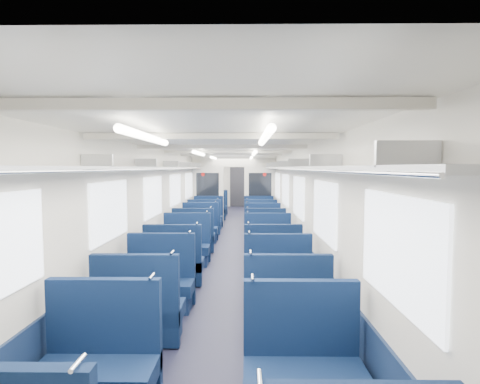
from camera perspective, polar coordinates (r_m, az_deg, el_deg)
The scene contains 35 objects.
floor at distance 10.20m, azimuth -1.34°, elevation -7.44°, with size 2.80×18.00×0.01m, color black.
ceiling at distance 10.02m, azimuth -1.36°, elevation 5.87°, with size 2.80×18.00×0.01m, color silver.
wall_left at distance 10.19m, azimuth -9.24°, elevation -0.83°, with size 0.02×18.00×2.35m, color beige.
dado_left at distance 10.28m, azimuth -9.11°, elevation -5.41°, with size 0.03×17.90×0.70m, color #111E39.
wall_right at distance 10.09m, azimuth 6.62°, elevation -0.85°, with size 0.02×18.00×2.35m, color beige.
dado_right at distance 10.19m, azimuth 6.51°, elevation -5.48°, with size 0.03×17.90×0.70m, color #111E39.
wall_far at distance 19.02m, azimuth -0.38°, elevation 1.32°, with size 2.80×0.02×2.35m, color beige.
luggage_rack_left at distance 10.12m, azimuth -8.25°, elevation 3.68°, with size 0.36×17.40×0.18m.
luggage_rack_right at distance 10.04m, azimuth 5.60°, elevation 3.70°, with size 0.36×17.40×0.18m.
windows at distance 9.57m, azimuth -1.45°, elevation 0.40°, with size 2.78×15.60×0.75m.
ceiling_fittings at distance 9.75m, azimuth -1.41°, elevation 5.57°, with size 2.70×16.06×0.11m.
end_door at distance 18.97m, azimuth -0.39°, elevation 0.79°, with size 0.75×0.06×2.00m, color black.
bulkhead at distance 12.54m, azimuth -0.94°, elevation 0.33°, with size 2.80×0.10×2.35m.
seat_2 at distance 3.58m, azimuth -20.56°, elevation -23.87°, with size 0.96×0.53×1.08m.
seat_3 at distance 3.40m, azimuth 9.52°, elevation -25.33°, with size 0.96×0.53×1.08m.
seat_4 at distance 4.58m, azimuth -15.08°, elevation -17.46°, with size 0.96×0.53×1.08m.
seat_5 at distance 4.47m, azimuth 7.06°, elevation -17.94°, with size 0.96×0.53×1.08m.
seat_6 at distance 5.53m, azimuth -12.08°, elevation -13.68°, with size 0.96×0.53×1.08m.
seat_7 at distance 5.39m, azimuth 5.86°, elevation -14.08°, with size 0.96×0.53×1.08m.
seat_8 at distance 6.54m, azimuth -9.97°, elevation -10.91°, with size 0.96×0.53×1.08m.
seat_9 at distance 6.49m, azimuth 4.94°, elevation -10.98°, with size 0.96×0.53×1.08m.
seat_10 at distance 7.82m, azimuth -8.15°, elevation -8.46°, with size 0.96×0.53×1.08m.
seat_11 at distance 7.73m, azimuth 4.23°, elevation -8.58°, with size 0.96×0.53×1.08m.
seat_12 at distance 8.91m, azimuth -7.03°, elevation -6.94°, with size 0.96×0.53×1.08m.
seat_13 at distance 8.87m, azimuth 3.76°, elevation -6.97°, with size 0.96×0.53×1.08m.
seat_14 at distance 10.08m, azimuth -6.11°, elevation -5.68°, with size 0.96×0.53×1.08m.
seat_15 at distance 9.86m, azimuth 3.45°, elevation -5.88°, with size 0.96×0.53×1.08m.
seat_16 at distance 11.20m, azimuth -5.42°, elevation -4.74°, with size 0.96×0.53×1.08m.
seat_17 at distance 11.16m, azimuth 3.12°, elevation -4.76°, with size 0.96×0.53×1.08m.
seat_18 at distance 12.31m, azimuth -4.86°, elevation -3.96°, with size 0.96×0.53×1.08m.
seat_19 at distance 12.30m, azimuth 2.90°, elevation -3.96°, with size 0.96×0.53×1.08m.
seat_20 at distance 14.16m, azimuth -4.13°, elevation -2.95°, with size 0.96×0.53×1.08m.
seat_21 at distance 14.13m, azimuth 2.61°, elevation -2.96°, with size 0.96×0.53×1.08m.
seat_22 at distance 15.52m, azimuth -3.70°, elevation -2.36°, with size 0.96×0.53×1.08m.
seat_23 at distance 15.42m, azimuth 2.45°, elevation -2.39°, with size 0.96×0.53×1.08m.
Camera 1 is at (0.36, -10.00, 1.98)m, focal length 28.08 mm.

